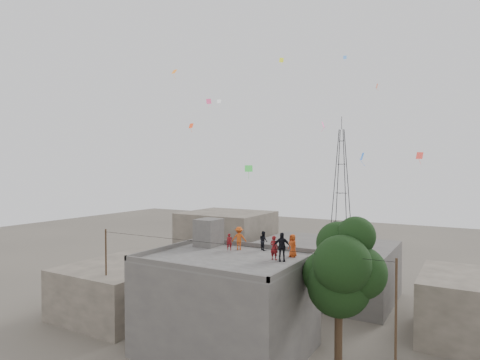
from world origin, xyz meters
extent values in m
plane|color=#4F4941|center=(0.00, 0.00, 0.00)|extent=(140.00, 140.00, 0.00)
cube|color=#514E4B|center=(0.00, 0.00, 3.00)|extent=(10.00, 8.00, 6.00)
cube|color=#4F4D4A|center=(0.00, 0.00, 6.05)|extent=(10.00, 8.00, 0.10)
cube|color=#514E4B|center=(0.00, 3.92, 6.25)|extent=(10.00, 0.15, 0.30)
cube|color=#514E4B|center=(0.00, -3.92, 6.25)|extent=(10.00, 0.15, 0.30)
cube|color=#514E4B|center=(4.92, 0.00, 6.25)|extent=(0.15, 8.00, 0.30)
cube|color=#514E4B|center=(-4.92, 0.00, 6.25)|extent=(0.15, 8.00, 0.30)
cube|color=#514E4B|center=(-3.20, 2.60, 7.10)|extent=(1.60, 1.80, 2.00)
cube|color=#554D43|center=(-11.00, 2.00, 2.00)|extent=(8.00, 10.00, 4.00)
cube|color=#514E4B|center=(2.00, 14.00, 2.50)|extent=(12.00, 9.00, 5.00)
cube|color=#554D43|center=(-10.00, 16.00, 3.50)|extent=(9.00, 8.00, 7.00)
cube|color=#554D43|center=(14.00, 10.00, 2.20)|extent=(7.00, 8.00, 4.40)
cylinder|color=black|center=(7.20, 0.50, 2.00)|extent=(0.44, 0.44, 4.00)
cylinder|color=black|center=(7.35, 0.60, 3.60)|extent=(0.64, 0.91, 2.14)
sphere|color=black|center=(7.20, 0.50, 5.20)|extent=(3.60, 3.60, 3.60)
sphere|color=black|center=(8.30, 0.80, 6.00)|extent=(3.00, 3.00, 3.00)
sphere|color=black|center=(6.30, 1.00, 5.60)|extent=(2.80, 2.80, 2.80)
sphere|color=black|center=(7.60, -0.30, 6.60)|extent=(3.20, 3.20, 3.20)
sphere|color=black|center=(6.90, 1.40, 7.40)|extent=(2.60, 2.60, 2.60)
sphere|color=black|center=(8.00, 1.10, 8.00)|extent=(2.20, 2.20, 2.20)
cylinder|color=black|center=(-9.50, -1.50, 3.70)|extent=(0.12, 0.12, 7.40)
cylinder|color=black|center=(10.50, -1.00, 3.70)|extent=(0.12, 0.12, 7.40)
cylinder|color=black|center=(0.50, -1.25, 7.20)|extent=(20.00, 0.52, 0.02)
cylinder|color=black|center=(-4.85, 39.15, 9.00)|extent=(1.27, 1.27, 18.01)
cylinder|color=black|center=(-3.15, 39.15, 9.00)|extent=(1.27, 1.27, 18.01)
cylinder|color=black|center=(-3.15, 40.85, 9.00)|extent=(1.27, 1.27, 18.01)
cylinder|color=black|center=(-4.85, 40.85, 9.00)|extent=(1.27, 1.27, 18.01)
cube|color=black|center=(-4.00, 40.00, 3.60)|extent=(2.36, 0.08, 0.08)
cube|color=black|center=(-4.00, 40.00, 3.60)|extent=(0.08, 2.36, 0.08)
cube|color=black|center=(-4.00, 40.00, 8.10)|extent=(1.81, 0.08, 0.08)
cube|color=black|center=(-4.00, 40.00, 8.10)|extent=(0.08, 1.81, 0.08)
cube|color=black|center=(-4.00, 40.00, 12.60)|extent=(1.26, 0.08, 0.08)
cube|color=black|center=(-4.00, 40.00, 12.60)|extent=(0.08, 1.26, 0.08)
cube|color=black|center=(-4.00, 40.00, 16.20)|extent=(0.82, 0.08, 0.08)
cube|color=black|center=(-4.00, 40.00, 16.20)|extent=(0.08, 0.82, 0.08)
cylinder|color=black|center=(-4.00, 40.00, 19.00)|extent=(0.08, 0.08, 2.00)
imported|color=maroon|center=(2.97, 0.87, 6.86)|extent=(0.58, 0.41, 1.51)
imported|color=#C04316|center=(3.66, 2.22, 6.84)|extent=(0.86, 0.75, 1.48)
imported|color=black|center=(1.05, 3.21, 6.77)|extent=(0.82, 0.79, 1.33)
imported|color=black|center=(3.55, 0.75, 6.99)|extent=(1.12, 0.89, 1.78)
imported|color=#C94D16|center=(-0.51, 2.48, 6.91)|extent=(1.21, 1.05, 1.63)
imported|color=maroon|center=(-1.03, 2.01, 6.68)|extent=(0.51, 0.45, 1.17)
plane|color=#F34219|center=(-6.50, 4.86, 15.38)|extent=(0.44, 0.21, 0.40)
plane|color=#FF2886|center=(2.78, 10.81, 15.54)|extent=(0.20, 0.50, 0.47)
plane|color=#F1FF27|center=(-1.38, 11.57, 21.65)|extent=(0.39, 0.39, 0.36)
plane|color=blue|center=(7.15, 6.05, 12.67)|extent=(0.16, 0.53, 0.50)
plane|color=white|center=(-8.91, 12.77, 18.77)|extent=(0.47, 0.31, 0.38)
plane|color=red|center=(6.46, 14.08, 18.97)|extent=(0.22, 0.35, 0.35)
plane|color=green|center=(1.45, 0.33, 11.83)|extent=(0.56, 0.48, 0.41)
plane|color=#EC4037|center=(10.58, 7.57, 12.70)|extent=(0.45, 0.38, 0.45)
plane|color=orange|center=(-6.46, 2.70, 19.38)|extent=(0.47, 0.33, 0.35)
plane|color=#5198F5|center=(2.48, 18.37, 23.00)|extent=(0.33, 0.10, 0.33)
plane|color=#FF508C|center=(-6.39, 7.28, 17.74)|extent=(0.48, 0.29, 0.41)
camera|label=1|loc=(13.68, -21.79, 11.76)|focal=30.00mm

